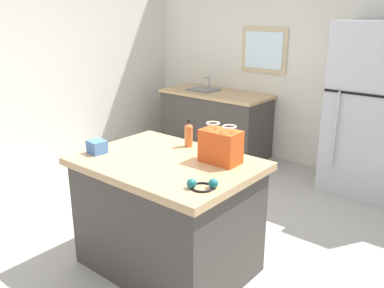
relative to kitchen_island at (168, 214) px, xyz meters
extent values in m
plane|color=#ADA89E|center=(-0.15, 0.32, -0.46)|extent=(6.22, 6.22, 0.00)
cube|color=silver|center=(-0.15, 2.91, 0.92)|extent=(5.18, 0.10, 2.76)
cube|color=#CCB78C|center=(-0.86, 2.85, 1.00)|extent=(0.68, 0.04, 0.60)
cube|color=white|center=(-0.86, 2.83, 1.00)|extent=(0.56, 0.02, 0.48)
cube|color=silver|center=(-2.74, 0.32, 0.92)|extent=(0.10, 5.17, 2.76)
cube|color=#423D38|center=(0.00, 0.00, -0.03)|extent=(1.25, 0.88, 0.85)
cube|color=tan|center=(0.00, 0.00, 0.42)|extent=(1.33, 0.96, 0.06)
cube|color=#B7B7BC|center=(0.69, 2.50, 0.48)|extent=(0.80, 0.66, 1.88)
cube|color=black|center=(0.69, 2.17, 0.70)|extent=(0.78, 0.01, 0.02)
cylinder|color=#B7B7BC|center=(0.47, 2.14, 0.29)|extent=(0.02, 0.02, 0.84)
cube|color=#423D38|center=(-1.39, 2.51, -0.04)|extent=(1.51, 0.65, 0.84)
cube|color=tan|center=(-1.39, 2.51, 0.40)|extent=(1.55, 0.69, 0.04)
cube|color=slate|center=(-1.62, 2.51, 0.37)|extent=(0.40, 0.32, 0.14)
cylinder|color=#B7B7BC|center=(-1.62, 2.65, 0.51)|extent=(0.03, 0.03, 0.18)
cylinder|color=#B7B7BC|center=(-1.62, 2.58, 0.60)|extent=(0.02, 0.14, 0.02)
cube|color=#DB511E|center=(0.34, 0.22, 0.57)|extent=(0.29, 0.18, 0.24)
torus|color=white|center=(0.27, 0.22, 0.74)|extent=(0.10, 0.10, 0.01)
torus|color=white|center=(0.41, 0.22, 0.74)|extent=(0.10, 0.10, 0.01)
cube|color=#4775B7|center=(-0.52, -0.23, 0.50)|extent=(0.14, 0.13, 0.10)
cylinder|color=#C66633|center=(-0.08, 0.36, 0.54)|extent=(0.07, 0.07, 0.17)
cone|color=#C66633|center=(-0.08, 0.36, 0.64)|extent=(0.06, 0.06, 0.03)
cylinder|color=black|center=(-0.08, 0.36, 0.67)|extent=(0.03, 0.03, 0.02)
torus|color=black|center=(0.52, -0.23, 0.46)|extent=(0.21, 0.21, 0.01)
sphere|color=#19666B|center=(0.47, -0.28, 0.48)|extent=(0.06, 0.06, 0.06)
sphere|color=#19666B|center=(0.58, -0.19, 0.48)|extent=(0.06, 0.06, 0.06)
camera|label=1|loc=(1.99, -2.11, 1.52)|focal=38.74mm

